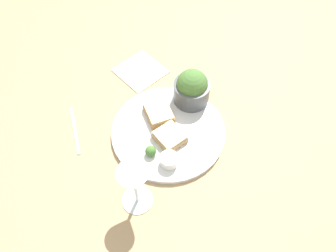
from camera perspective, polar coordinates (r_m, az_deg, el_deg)
name	(u,v)px	position (r m, az deg, el deg)	size (l,w,h in m)	color
ground_plane	(168,133)	(0.91, 0.00, -1.20)	(4.00, 4.00, 0.00)	tan
dinner_plate	(168,131)	(0.91, 0.00, -0.96)	(0.31, 0.31, 0.01)	silver
salad_bowl	(192,88)	(0.93, 4.16, 6.57)	(0.10, 0.10, 0.11)	#4C5156
sauce_ramekin	(169,160)	(0.84, 0.20, -5.90)	(0.05, 0.05, 0.03)	white
cheese_toast_near	(159,113)	(0.92, -1.61, 2.24)	(0.10, 0.10, 0.03)	tan
cheese_toast_far	(170,137)	(0.88, 0.29, -1.89)	(0.09, 0.08, 0.03)	tan
wine_glass	(134,182)	(0.73, -5.94, -9.72)	(0.08, 0.08, 0.15)	silver
garnish	(151,151)	(0.85, -3.04, -4.39)	(0.03, 0.03, 0.03)	#477533
napkin	(140,71)	(1.06, -4.85, 9.59)	(0.15, 0.15, 0.01)	beige
fork	(75,130)	(0.95, -15.93, -0.66)	(0.14, 0.09, 0.01)	silver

